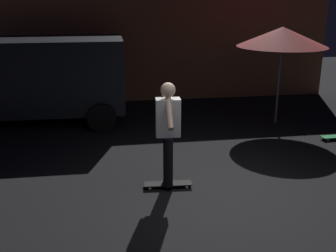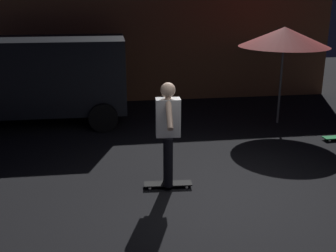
{
  "view_description": "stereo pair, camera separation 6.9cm",
  "coord_description": "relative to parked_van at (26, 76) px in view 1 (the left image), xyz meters",
  "views": [
    {
      "loc": [
        -1.63,
        -5.34,
        3.01
      ],
      "look_at": [
        -0.67,
        0.74,
        1.05
      ],
      "focal_mm": 44.25,
      "sensor_mm": 36.0,
      "label": 1
    },
    {
      "loc": [
        -1.56,
        -5.35,
        3.01
      ],
      "look_at": [
        -0.67,
        0.74,
        1.05
      ],
      "focal_mm": 44.25,
      "sensor_mm": 36.0,
      "label": 2
    }
  ],
  "objects": [
    {
      "name": "patio_umbrella",
      "position": [
        5.97,
        -0.94,
        0.91
      ],
      "size": [
        2.1,
        2.1,
        2.3
      ],
      "color": "slate",
      "rests_on": "ground_plane"
    },
    {
      "name": "parked_van",
      "position": [
        0.0,
        0.0,
        0.0
      ],
      "size": [
        4.63,
        2.25,
        2.03
      ],
      "color": "black",
      "rests_on": "ground_plane"
    },
    {
      "name": "skateboard_ridden",
      "position": [
        2.79,
        -4.09,
        -1.11
      ],
      "size": [
        0.79,
        0.26,
        0.07
      ],
      "color": "black",
      "rests_on": "ground_plane"
    },
    {
      "name": "ground_plane",
      "position": [
        3.46,
        -4.83,
        -1.16
      ],
      "size": [
        28.0,
        28.0,
        0.0
      ],
      "primitive_type": "plane",
      "color": "black"
    },
    {
      "name": "skater",
      "position": [
        2.79,
        -4.09,
        -0.12
      ],
      "size": [
        0.39,
        0.99,
        1.67
      ],
      "color": "black",
      "rests_on": "skateboard_ridden"
    },
    {
      "name": "low_building",
      "position": [
        3.7,
        3.43,
        0.44
      ],
      "size": [
        9.72,
        3.38,
        3.21
      ],
      "color": "#C67A47",
      "rests_on": "ground_plane"
    }
  ]
}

